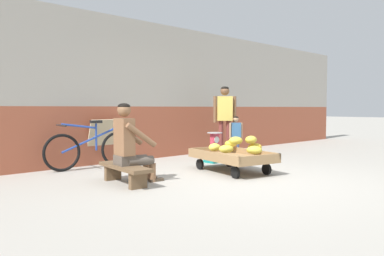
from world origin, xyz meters
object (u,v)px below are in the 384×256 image
(sign_board, at_px, (105,142))
(vendor_seated, at_px, (130,144))
(bicycle_near_left, at_px, (91,149))
(customer_child, at_px, (236,133))
(plastic_crate, at_px, (215,155))
(customer_adult, at_px, (225,114))
(weighing_scale, at_px, (215,139))
(shopping_bag, at_px, (236,159))
(low_bench, at_px, (125,170))
(banana_cart, at_px, (232,158))

(sign_board, bearing_deg, vendor_seated, -110.12)
(bicycle_near_left, bearing_deg, customer_child, -18.39)
(plastic_crate, distance_m, customer_adult, 1.07)
(plastic_crate, xyz_separation_m, weighing_scale, (0.00, -0.00, 0.30))
(bicycle_near_left, distance_m, sign_board, 0.60)
(shopping_bag, bearing_deg, customer_child, 40.68)
(plastic_crate, bearing_deg, sign_board, 143.01)
(plastic_crate, bearing_deg, vendor_seated, -165.30)
(shopping_bag, bearing_deg, customer_adult, 53.72)
(plastic_crate, height_order, customer_child, customer_child)
(low_bench, xyz_separation_m, vendor_seated, (0.09, -0.01, 0.37))
(low_bench, bearing_deg, plastic_crate, 14.00)
(plastic_crate, xyz_separation_m, shopping_bag, (0.02, -0.53, -0.03))
(weighing_scale, distance_m, bicycle_near_left, 2.37)
(banana_cart, bearing_deg, customer_child, 38.07)
(customer_child, bearing_deg, weighing_scale, 179.97)
(customer_adult, xyz_separation_m, shopping_bag, (-0.63, -0.85, -0.83))
(customer_child, distance_m, shopping_bag, 0.93)
(banana_cart, bearing_deg, shopping_bag, 35.29)
(plastic_crate, relative_size, customer_adult, 0.24)
(sign_board, relative_size, customer_adult, 0.56)
(banana_cart, height_order, bicycle_near_left, bicycle_near_left)
(bicycle_near_left, bearing_deg, low_bench, -101.33)
(weighing_scale, bearing_deg, banana_cart, -122.02)
(bicycle_near_left, bearing_deg, weighing_scale, -23.24)
(sign_board, bearing_deg, plastic_crate, -36.99)
(plastic_crate, height_order, customer_adult, customer_adult)
(bicycle_near_left, height_order, customer_adult, customer_adult)
(banana_cart, bearing_deg, vendor_seated, 169.03)
(low_bench, height_order, customer_child, customer_child)
(banana_cart, distance_m, customer_child, 1.62)
(plastic_crate, distance_m, shopping_bag, 0.54)
(weighing_scale, bearing_deg, sign_board, 142.98)
(bicycle_near_left, relative_size, customer_adult, 1.08)
(vendor_seated, height_order, plastic_crate, vendor_seated)
(vendor_seated, height_order, customer_child, vendor_seated)
(customer_child, bearing_deg, shopping_bag, -139.32)
(banana_cart, height_order, sign_board, sign_board)
(low_bench, bearing_deg, customer_adult, 16.68)
(sign_board, height_order, customer_adult, customer_adult)
(weighing_scale, bearing_deg, low_bench, -166.02)
(customer_adult, bearing_deg, banana_cart, -134.03)
(plastic_crate, xyz_separation_m, bicycle_near_left, (-2.18, 0.94, 0.20))
(customer_child, height_order, shopping_bag, customer_child)
(weighing_scale, distance_m, sign_board, 2.13)
(customer_child, bearing_deg, customer_adult, 89.05)
(banana_cart, height_order, customer_adult, customer_adult)
(customer_adult, distance_m, shopping_bag, 1.34)
(banana_cart, distance_m, customer_adult, 1.94)
(low_bench, distance_m, plastic_crate, 2.57)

